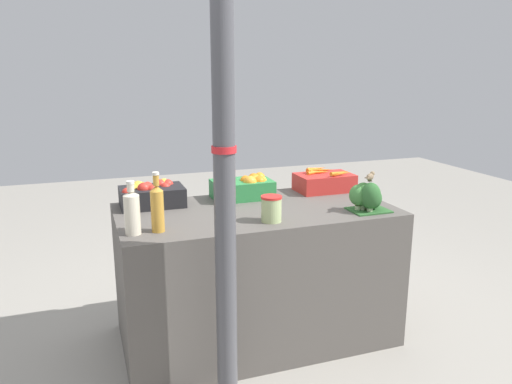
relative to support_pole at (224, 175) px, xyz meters
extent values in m
plane|color=gray|center=(0.35, 0.59, -1.16)|extent=(10.00, 10.00, 0.00)
cube|color=#56514C|center=(0.35, 0.59, -0.75)|extent=(1.59, 0.82, 0.82)
cylinder|color=#4C4C51|center=(0.00, 0.00, 0.00)|extent=(0.10, 0.10, 2.31)
cylinder|color=red|center=(0.00, 0.00, 0.11)|extent=(0.11, 0.11, 0.03)
cube|color=black|center=(-0.21, 0.85, -0.29)|extent=(0.37, 0.24, 0.11)
sphere|color=gold|center=(-0.25, 0.91, -0.24)|extent=(0.06, 0.06, 0.06)
sphere|color=red|center=(-0.23, 0.88, -0.23)|extent=(0.07, 0.07, 0.07)
sphere|color=red|center=(-0.24, 0.83, -0.23)|extent=(0.07, 0.07, 0.07)
sphere|color=red|center=(-0.35, 0.78, -0.23)|extent=(0.06, 0.06, 0.06)
sphere|color=gold|center=(-0.31, 0.87, -0.23)|extent=(0.06, 0.06, 0.06)
sphere|color=red|center=(-0.14, 0.91, -0.24)|extent=(0.08, 0.08, 0.08)
sphere|color=gold|center=(-0.12, 0.92, -0.23)|extent=(0.07, 0.07, 0.07)
sphere|color=red|center=(-0.12, 0.86, -0.24)|extent=(0.06, 0.06, 0.06)
sphere|color=red|center=(-0.20, 0.80, -0.24)|extent=(0.07, 0.07, 0.07)
sphere|color=red|center=(-0.10, 0.91, -0.24)|extent=(0.07, 0.07, 0.07)
sphere|color=gold|center=(-0.28, 0.91, -0.24)|extent=(0.08, 0.08, 0.08)
sphere|color=red|center=(-0.25, 0.82, -0.23)|extent=(0.08, 0.08, 0.08)
cube|color=#2D8442|center=(0.35, 0.85, -0.29)|extent=(0.37, 0.24, 0.11)
sphere|color=orange|center=(0.44, 0.88, -0.24)|extent=(0.08, 0.08, 0.08)
sphere|color=orange|center=(0.45, 0.80, -0.24)|extent=(0.08, 0.08, 0.08)
sphere|color=orange|center=(0.50, 0.92, -0.24)|extent=(0.07, 0.07, 0.07)
sphere|color=orange|center=(0.38, 0.85, -0.24)|extent=(0.07, 0.07, 0.07)
sphere|color=orange|center=(0.47, 0.82, -0.24)|extent=(0.07, 0.07, 0.07)
sphere|color=orange|center=(0.39, 0.79, -0.23)|extent=(0.09, 0.09, 0.09)
sphere|color=orange|center=(0.44, 0.83, -0.24)|extent=(0.08, 0.08, 0.08)
sphere|color=orange|center=(0.28, 0.89, -0.23)|extent=(0.07, 0.07, 0.07)
sphere|color=orange|center=(0.25, 0.82, -0.24)|extent=(0.07, 0.07, 0.07)
cube|color=red|center=(0.93, 0.85, -0.29)|extent=(0.37, 0.24, 0.11)
cone|color=orange|center=(0.96, 0.94, -0.22)|extent=(0.16, 0.03, 0.02)
cone|color=orange|center=(1.00, 0.77, -0.21)|extent=(0.16, 0.07, 0.03)
cone|color=orange|center=(0.91, 0.93, -0.21)|extent=(0.15, 0.05, 0.03)
cone|color=orange|center=(0.89, 0.92, -0.21)|extent=(0.13, 0.07, 0.03)
cone|color=orange|center=(1.01, 0.77, -0.21)|extent=(0.15, 0.05, 0.03)
cone|color=orange|center=(0.91, 0.88, -0.22)|extent=(0.14, 0.05, 0.03)
cone|color=orange|center=(0.89, 0.88, -0.22)|extent=(0.16, 0.06, 0.03)
cone|color=orange|center=(0.93, 0.90, -0.21)|extent=(0.15, 0.06, 0.02)
cube|color=#2D602D|center=(0.95, 0.33, -0.34)|extent=(0.22, 0.18, 0.01)
ellipsoid|color=#427F3D|center=(0.89, 0.35, -0.25)|extent=(0.11, 0.11, 0.12)
cylinder|color=#B2C693|center=(0.89, 0.35, -0.32)|extent=(0.03, 0.03, 0.02)
ellipsoid|color=#2D602D|center=(0.93, 0.30, -0.24)|extent=(0.12, 0.12, 0.15)
cylinder|color=#B2C693|center=(0.93, 0.30, -0.32)|extent=(0.03, 0.03, 0.02)
ellipsoid|color=#387033|center=(0.91, 0.34, -0.24)|extent=(0.11, 0.11, 0.14)
cylinder|color=#B2C693|center=(0.91, 0.34, -0.32)|extent=(0.03, 0.03, 0.02)
ellipsoid|color=#2D602D|center=(0.97, 0.34, -0.27)|extent=(0.12, 0.12, 0.12)
cylinder|color=#B2C693|center=(0.97, 0.34, -0.32)|extent=(0.03, 0.03, 0.02)
cylinder|color=beige|center=(-0.37, 0.36, -0.24)|extent=(0.08, 0.08, 0.20)
cone|color=beige|center=(-0.37, 0.36, -0.14)|extent=(0.08, 0.08, 0.02)
cylinder|color=beige|center=(-0.37, 0.36, -0.11)|extent=(0.04, 0.04, 0.04)
cylinder|color=silver|center=(-0.37, 0.36, -0.08)|extent=(0.04, 0.04, 0.01)
cylinder|color=gold|center=(-0.25, 0.36, -0.24)|extent=(0.07, 0.07, 0.21)
cone|color=gold|center=(-0.25, 0.36, -0.12)|extent=(0.07, 0.07, 0.03)
cylinder|color=gold|center=(-0.25, 0.36, -0.08)|extent=(0.03, 0.03, 0.05)
cylinder|color=silver|center=(-0.25, 0.36, -0.05)|extent=(0.03, 0.03, 0.01)
cylinder|color=#B2C684|center=(0.35, 0.33, -0.28)|extent=(0.11, 0.11, 0.13)
cylinder|color=red|center=(0.35, 0.33, -0.21)|extent=(0.11, 0.11, 0.01)
cube|color=#4C3D2D|center=(0.94, 0.33, -0.17)|extent=(0.02, 0.02, 0.01)
ellipsoid|color=#7A664C|center=(0.94, 0.33, -0.14)|extent=(0.08, 0.07, 0.04)
sphere|color=#897556|center=(0.98, 0.36, -0.13)|extent=(0.03, 0.03, 0.03)
cone|color=#4C3D28|center=(0.99, 0.36, -0.13)|extent=(0.02, 0.02, 0.01)
cube|color=#7A664C|center=(0.90, 0.29, -0.14)|extent=(0.04, 0.04, 0.01)
camera|label=1|loc=(-0.58, -2.05, 0.45)|focal=35.00mm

